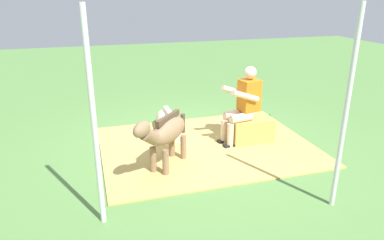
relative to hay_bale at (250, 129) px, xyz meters
name	(u,v)px	position (x,y,z in m)	size (l,w,h in m)	color
ground_plane	(197,144)	(0.91, -0.12, -0.21)	(24.00, 24.00, 0.00)	#568442
hay_patch	(207,146)	(0.78, 0.02, -0.20)	(3.42, 2.65, 0.02)	tan
hay_bale	(250,129)	(0.00, 0.00, 0.00)	(0.72, 0.48, 0.42)	tan
person_seated	(243,103)	(0.16, 0.02, 0.50)	(0.70, 0.49, 1.30)	beige
pony_standing	(165,133)	(1.60, 0.58, 0.35)	(1.02, 1.10, 0.92)	#8C6B4C
pony_lying	(168,122)	(1.24, -0.82, -0.02)	(0.42, 1.34, 0.42)	beige
soda_bottle	(269,121)	(-0.62, -0.47, -0.08)	(0.07, 0.07, 0.28)	#197233
tent_pole_left	(346,113)	(-0.13, 2.07, 0.97)	(0.06, 0.06, 2.36)	silver
tent_pole_right	(94,124)	(2.56, 1.62, 0.97)	(0.06, 0.06, 2.36)	silver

